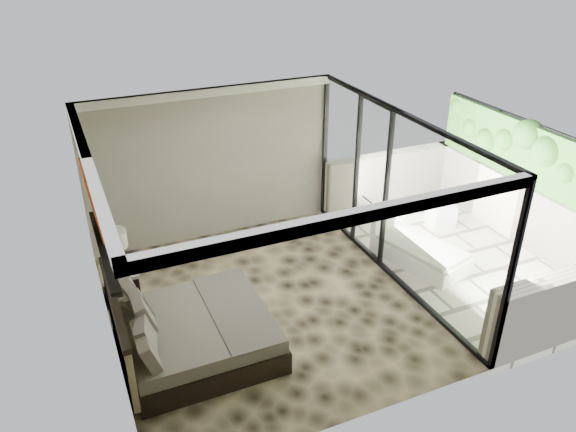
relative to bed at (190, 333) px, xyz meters
name	(u,v)px	position (x,y,z in m)	size (l,w,h in m)	color
floor	(265,306)	(1.30, 0.58, -0.33)	(5.00, 5.00, 0.00)	black
ceiling	(261,134)	(1.30, 0.58, 2.46)	(4.50, 5.00, 0.02)	silver
back_wall	(212,165)	(1.30, 3.07, 1.07)	(4.50, 0.02, 2.80)	gray
left_wall	(101,260)	(-0.94, 0.58, 1.07)	(0.02, 5.00, 2.80)	gray
glass_wall	(396,199)	(3.55, 0.58, 1.07)	(0.08, 5.00, 2.80)	white
terrace_slab	(460,257)	(5.05, 0.58, -0.39)	(3.00, 5.00, 0.12)	#BCB4A1
parapet_far	(525,213)	(6.40, 0.58, 0.22)	(0.30, 5.00, 1.10)	beige
foliage_hedge	(537,157)	(6.40, 0.58, 1.32)	(0.36, 4.60, 1.10)	#3B7925
picture_ledge	(103,249)	(-0.88, 0.68, 1.17)	(0.12, 2.20, 0.05)	black
bed	(190,333)	(0.00, 0.00, 0.00)	(2.03, 1.97, 1.12)	black
nightstand	(121,283)	(-0.67, 1.67, -0.06)	(0.55, 0.55, 0.55)	black
table_lamp	(115,246)	(-0.67, 1.62, 0.63)	(0.38, 0.38, 0.70)	black
abstract_canvas	(92,200)	(-0.89, 1.19, 1.64)	(0.04, 0.90, 0.90)	#A5160E
framed_print	(99,213)	(-0.84, 1.08, 1.49)	(0.03, 0.50, 0.60)	black
ottoman	(441,215)	(5.38, 1.63, -0.11)	(0.45, 0.45, 0.45)	white
lounger	(418,251)	(4.22, 0.73, -0.13)	(1.20, 1.78, 0.64)	white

